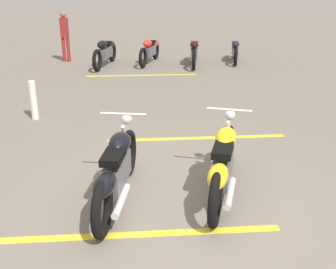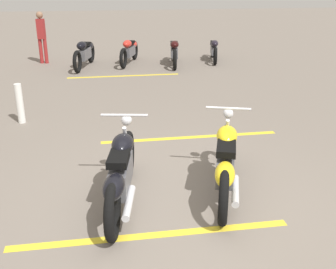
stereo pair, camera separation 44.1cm
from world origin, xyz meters
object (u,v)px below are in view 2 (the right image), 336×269
Objects in this scene: motorcycle_dark_foreground at (121,172)px; motorcycle_row_center at (130,50)px; motorcycle_row_far_left at (214,49)px; bollard_post at (20,104)px; motorcycle_bright_foreground at (226,162)px; bystander_near_row at (42,35)px; motorcycle_row_left at (174,51)px; motorcycle_row_right at (85,53)px.

motorcycle_row_center is at bearing 5.53° from motorcycle_dark_foreground.
motorcycle_row_far_left is at bearing -11.53° from motorcycle_dark_foreground.
motorcycle_row_center is 6.01m from bollard_post.
motorcycle_dark_foreground reaches higher than bollard_post.
motorcycle_bright_foreground is 1.38m from motorcycle_dark_foreground.
bystander_near_row is at bearing -83.94° from motorcycle_row_far_left.
motorcycle_row_center is (0.39, 1.41, -0.01)m from motorcycle_row_left.
bystander_near_row is at bearing 22.56° from motorcycle_dark_foreground.
motorcycle_row_left reaches higher than motorcycle_row_far_left.
motorcycle_dark_foreground is 8.75m from motorcycle_row_left.
motorcycle_dark_foreground reaches higher than motorcycle_row_center.
motorcycle_dark_foreground is 9.61m from bystander_near_row.
motorcycle_dark_foreground is 1.17× the size of motorcycle_row_far_left.
motorcycle_row_right is at bearing -74.35° from motorcycle_row_far_left.
bystander_near_row is at bearing -107.71° from motorcycle_row_right.
motorcycle_row_far_left is 0.93× the size of motorcycle_row_center.
motorcycle_row_left is 1.04× the size of motorcycle_row_center.
motorcycle_row_right is at bearing -11.67° from bollard_post.
motorcycle_dark_foreground is at bearing 13.45° from motorcycle_row_center.
motorcycle_row_right is 1.34× the size of bystander_near_row.
motorcycle_dark_foreground is at bearing 18.26° from motorcycle_row_right.
motorcycle_dark_foreground is at bearing 111.34° from motorcycle_bright_foreground.
motorcycle_row_left is 2.71× the size of bollard_post.
motorcycle_row_center is (8.80, 0.73, -0.03)m from motorcycle_bright_foreground.
motorcycle_row_left is at bearing 12.48° from motorcycle_bright_foreground.
motorcycle_row_far_left is 0.89× the size of motorcycle_row_left.
motorcycle_row_left is at bearing -37.39° from bollard_post.
bystander_near_row reaches higher than motorcycle_row_far_left.
bollard_post is (-5.51, 5.30, 0.00)m from motorcycle_row_far_left.
bollard_post reaches higher than motorcycle_row_far_left.
motorcycle_row_center is 0.93× the size of motorcycle_row_right.
motorcycle_bright_foreground reaches higher than motorcycle_row_center.
motorcycle_row_far_left is at bearing 114.69° from motorcycle_row_left.
motorcycle_row_center reaches higher than motorcycle_row_far_left.
motorcycle_row_center is at bearing -24.36° from bollard_post.
bystander_near_row is (9.36, 2.14, 0.45)m from motorcycle_dark_foreground.
bystander_near_row is 5.96m from bollard_post.
motorcycle_dark_foreground is 8.58m from motorcycle_row_right.
motorcycle_row_center is at bearing -97.77° from motorcycle_row_left.
bollard_post is (3.43, 1.83, -0.07)m from motorcycle_dark_foreground.
motorcycle_row_far_left is (8.94, -3.47, -0.07)m from motorcycle_dark_foreground.
motorcycle_row_right is at bearing -58.41° from motorcycle_row_center.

